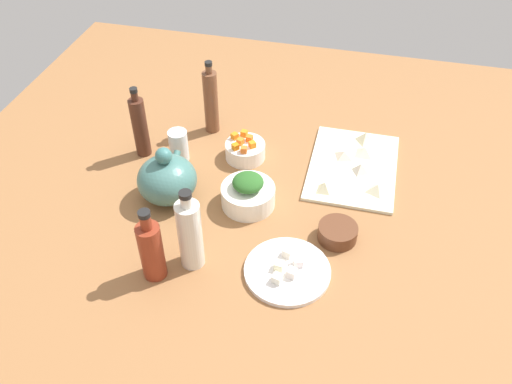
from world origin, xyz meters
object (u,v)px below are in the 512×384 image
object	(u,v)px
bottle_0	(151,250)
bottle_3	(140,126)
teapot	(167,179)
bottle_2	(211,101)
bowl_carrots	(245,151)
bowl_small_side	(338,233)
bowl_greens	(248,196)
drinking_glass_0	(179,146)
plate_tofu	(287,271)
bottle_1	(190,234)
cutting_board	(353,167)

from	to	relation	value
bottle_0	bottle_3	distance (cm)	48.21
teapot	bottle_2	distance (cm)	33.91
bowl_carrots	bowl_small_side	world-z (taller)	bowl_carrots
bowl_greens	drinking_glass_0	bearing A→B (deg)	59.58
plate_tofu	bowl_small_side	world-z (taller)	bowl_small_side
drinking_glass_0	teapot	bearing A→B (deg)	-170.29
teapot	plate_tofu	bearing A→B (deg)	-116.71
bottle_0	bottle_1	xyz separation A→B (cm)	(5.68, -7.70, 1.49)
teapot	bottle_0	size ratio (longest dim) A/B	0.85
bowl_carrots	bowl_small_side	bearing A→B (deg)	-130.42
cutting_board	bowl_greens	size ratio (longest dim) A/B	2.37
bowl_carrots	bowl_small_side	xyz separation A→B (cm)	(-26.77, -31.44, -0.47)
plate_tofu	bottle_2	world-z (taller)	bottle_2
bowl_carrots	bottle_0	size ratio (longest dim) A/B	0.57
bowl_small_side	bottle_2	xyz separation A→B (cm)	(38.17, 45.33, 8.77)
bowl_small_side	drinking_glass_0	bearing A→B (deg)	66.98
plate_tofu	bowl_carrots	bearing A→B (deg)	27.28
bottle_3	bowl_small_side	bearing A→B (deg)	-109.07
plate_tofu	bowl_greens	xyz separation A→B (cm)	(20.98, 15.20, 2.45)
bowl_carrots	bowl_small_side	size ratio (longest dim) A/B	1.18
plate_tofu	teapot	xyz separation A→B (cm)	(18.82, 37.40, 6.07)
bottle_1	cutting_board	bearing A→B (deg)	-37.32
teapot	cutting_board	bearing A→B (deg)	-63.18
bowl_carrots	teapot	distance (cm)	27.81
bowl_small_side	bottle_0	size ratio (longest dim) A/B	0.49
bottle_1	bottle_3	xyz separation A→B (cm)	(37.79, 28.51, -0.13)
bowl_small_side	bottle_3	xyz separation A→B (cm)	(21.51, 62.21, 7.94)
cutting_board	plate_tofu	distance (cm)	44.90
bowl_carrots	drinking_glass_0	world-z (taller)	drinking_glass_0
bottle_1	bottle_3	size ratio (longest dim) A/B	1.02
bottle_3	drinking_glass_0	xyz separation A→B (cm)	(-0.01, -11.62, -5.07)
bowl_greens	bottle_1	world-z (taller)	bottle_1
bowl_small_side	bottle_3	bearing A→B (deg)	70.93
teapot	drinking_glass_0	size ratio (longest dim) A/B	1.81
teapot	bottle_3	world-z (taller)	bottle_3
cutting_board	bowl_carrots	size ratio (longest dim) A/B	2.90
cutting_board	bottle_0	xyz separation A→B (cm)	(-51.19, 42.40, 8.14)
bottle_3	bottle_0	bearing A→B (deg)	-154.41
teapot	bottle_1	world-z (taller)	bottle_1
bowl_carrots	teapot	xyz separation A→B (cm)	(-22.17, 16.26, 4.14)
plate_tofu	bottle_3	distance (cm)	63.71
drinking_glass_0	bottle_3	bearing A→B (deg)	89.94
bottle_1	plate_tofu	bearing A→B (deg)	-84.96
bowl_carrots	bottle_0	world-z (taller)	bottle_0
bottle_2	bowl_small_side	bearing A→B (deg)	-130.10
plate_tofu	bowl_small_side	distance (cm)	17.62
teapot	bottle_1	distance (cm)	25.38
bottle_0	bottle_2	size ratio (longest dim) A/B	0.86
plate_tofu	teapot	size ratio (longest dim) A/B	1.18
cutting_board	bottle_3	distance (cm)	64.39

